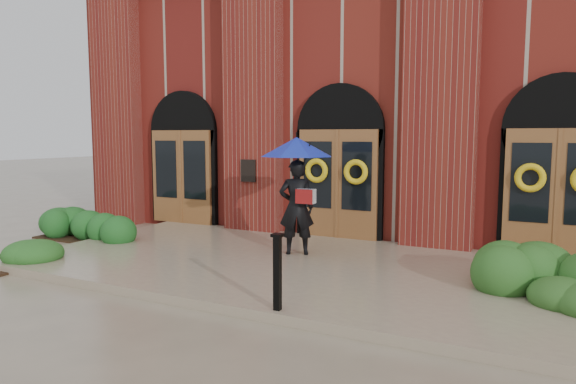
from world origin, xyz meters
The scene contains 7 objects.
ground centered at (0.00, 0.00, 0.00)m, with size 90.00×90.00×0.00m, color gray.
landing centered at (0.00, 0.15, 0.07)m, with size 10.00×5.30×0.15m, color tan.
church_building centered at (0.00, 8.78, 3.50)m, with size 16.20×12.53×7.00m.
man_with_umbrella centered at (-0.11, 0.75, 1.78)m, with size 1.94×1.94×2.33m.
metal_post centered at (1.10, -2.35, 0.70)m, with size 0.14×0.14×1.05m.
hedge_wall_left centered at (-5.43, 0.53, 0.35)m, with size 2.69×1.08×0.69m, color #1B531D.
hedge_front_left centered at (-5.10, -2.00, 0.25)m, with size 1.39×1.19×0.49m, color #24571E.
Camera 1 is at (4.27, -8.33, 2.52)m, focal length 32.00 mm.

